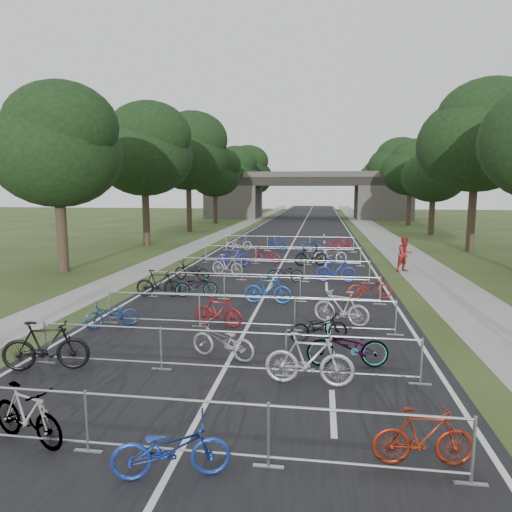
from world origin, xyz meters
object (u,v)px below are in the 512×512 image
Objects in this scene: overpass_bridge at (307,195)px; bike_1 at (27,415)px; bike_2 at (171,449)px; pedestrian_b at (405,254)px.

bike_1 is (-2.69, -64.89, -3.01)m from overpass_bridge.
bike_2 is at bearing -82.00° from bike_1.
overpass_bridge is at bearing -15.54° from bike_2.
bike_1 is at bearing -148.52° from pedestrian_b.
overpass_bridge is 65.02m from bike_1.
overpass_bridge is 17.68× the size of bike_1.
bike_1 reaches higher than bike_2.
bike_1 is at bearing -92.38° from overpass_bridge.
overpass_bridge reaches higher than pedestrian_b.
bike_2 is 0.96× the size of pedestrian_b.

